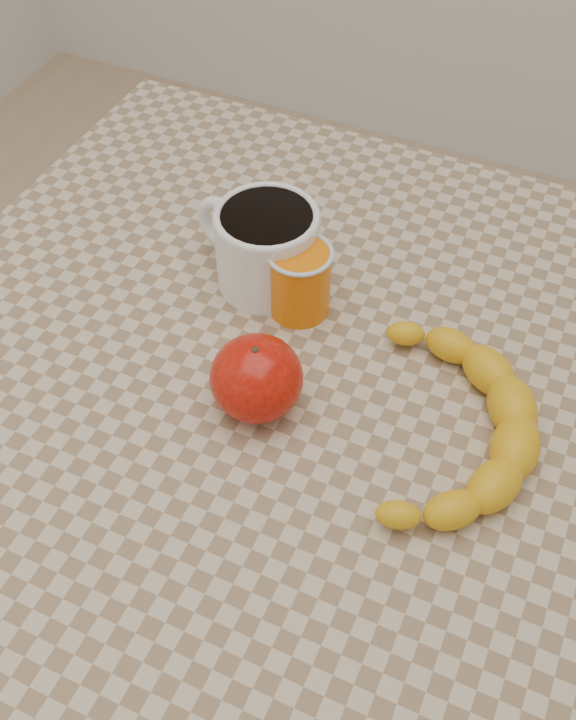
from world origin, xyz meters
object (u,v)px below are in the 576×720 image
at_px(apple, 257,378).
at_px(table, 288,426).
at_px(coffee_mug, 265,244).
at_px(banana, 449,423).
at_px(orange_juice_glass, 300,279).

bearing_deg(apple, table, 77.38).
distance_m(coffee_mug, banana, 0.26).
height_order(coffee_mug, orange_juice_glass, coffee_mug).
xyz_separation_m(table, orange_juice_glass, (-0.03, 0.08, 0.13)).
distance_m(table, coffee_mug, 0.19).
xyz_separation_m(coffee_mug, banana, (0.23, -0.12, -0.03)).
xyz_separation_m(apple, banana, (0.17, 0.04, -0.02)).
distance_m(orange_juice_glass, banana, 0.21).
distance_m(coffee_mug, orange_juice_glass, 0.06).
bearing_deg(apple, banana, 12.01).
bearing_deg(banana, coffee_mug, 145.94).
height_order(orange_juice_glass, banana, orange_juice_glass).
bearing_deg(banana, table, 169.36).
relative_size(orange_juice_glass, apple, 0.91).
height_order(table, coffee_mug, coffee_mug).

